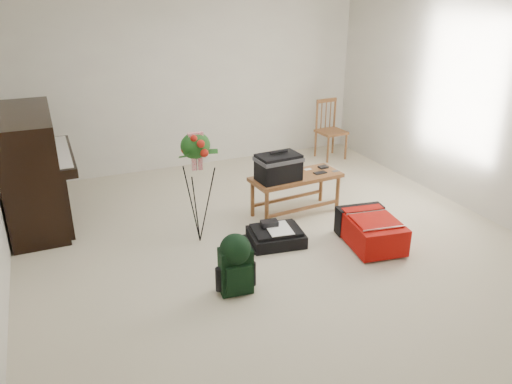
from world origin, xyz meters
name	(u,v)px	position (x,y,z in m)	size (l,w,h in m)	color
floor	(276,246)	(0.00, 0.00, 0.00)	(5.00, 5.50, 0.01)	beige
wall_back	(193,79)	(0.00, 2.75, 1.25)	(5.00, 0.04, 2.50)	beige
wall_right	(481,104)	(2.50, 0.00, 1.25)	(0.04, 5.50, 2.50)	beige
piano	(33,171)	(-2.19, 1.60, 0.60)	(0.71, 1.50, 1.25)	black
bench	(283,170)	(0.37, 0.61, 0.57)	(1.08, 0.50, 0.81)	brown
dining_chair	(330,130)	(1.96, 2.23, 0.43)	(0.41, 0.41, 0.89)	brown
red_suitcase	(368,228)	(0.90, -0.30, 0.16)	(0.58, 0.79, 0.31)	#BF1108
black_duffel	(276,236)	(0.03, 0.07, 0.08)	(0.60, 0.51, 0.23)	black
green_backpack	(236,261)	(-0.67, -0.59, 0.30)	(0.29, 0.27, 0.55)	black
flower_stand	(197,189)	(-0.68, 0.42, 0.59)	(0.38, 0.38, 1.21)	black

